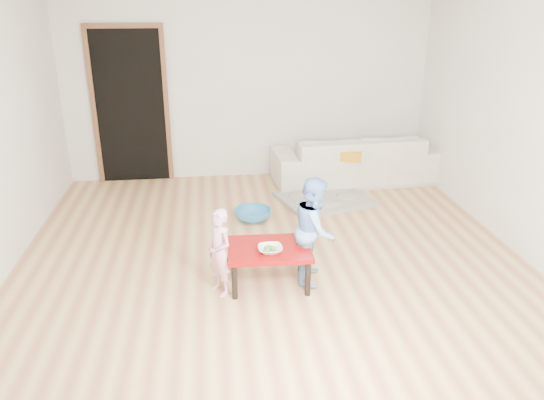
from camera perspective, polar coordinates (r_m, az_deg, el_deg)
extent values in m
cube|color=#A96F48|center=(5.45, -0.25, -5.61)|extent=(5.00, 5.00, 0.01)
cube|color=white|center=(7.44, -2.57, 12.31)|extent=(5.00, 0.02, 2.60)
cube|color=white|center=(5.83, 25.18, 7.77)|extent=(0.02, 5.00, 2.60)
imported|color=#EFE5CF|center=(7.47, 8.90, 4.47)|extent=(2.30, 1.01, 0.66)
cube|color=orange|center=(7.11, 7.76, 5.06)|extent=(0.57, 0.54, 0.12)
imported|color=white|center=(4.62, -0.20, -5.34)|extent=(0.21, 0.21, 0.05)
imported|color=pink|center=(4.60, -5.67, -5.63)|extent=(0.31, 0.34, 0.79)
imported|color=#65A1EB|center=(4.78, 4.64, -3.20)|extent=(0.49, 0.56, 0.98)
imported|color=teal|center=(6.17, -2.07, -1.57)|extent=(0.43, 0.43, 0.13)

